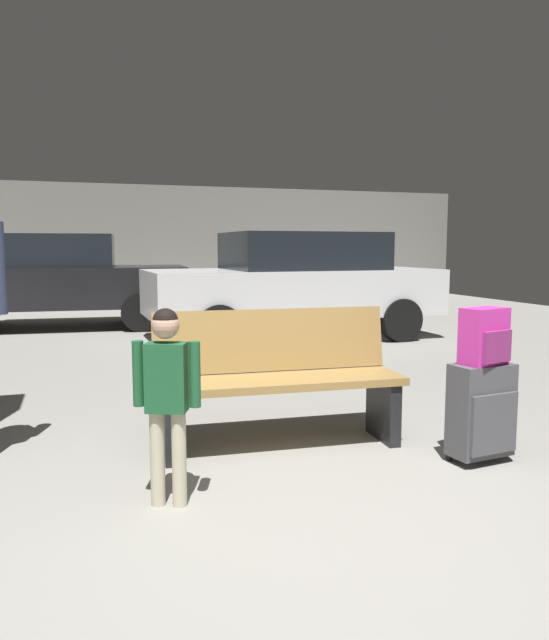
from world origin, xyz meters
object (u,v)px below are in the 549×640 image
object	(u,v)px
suitcase	(482,410)
backpack_bright	(485,337)
bench	(278,379)
child	(166,386)
parked_car_far	(54,278)
parked_car_near	(295,282)

from	to	relation	value
suitcase	backpack_bright	distance (m)	0.45
suitcase	backpack_bright	xyz separation A→B (m)	(0.00, -0.00, 0.45)
bench	child	xyz separation A→B (m)	(-0.83, -0.75, 0.18)
backpack_bright	child	distance (m)	1.90
child	parked_car_far	bearing A→B (deg)	95.92
parked_car_near	bench	bearing A→B (deg)	-111.02
bench	backpack_bright	world-z (taller)	backpack_bright
suitcase	backpack_bright	bearing A→B (deg)	-13.09
suitcase	child	xyz separation A→B (m)	(-1.90, -0.05, 0.30)
parked_car_far	parked_car_near	world-z (taller)	same
bench	parked_car_near	xyz separation A→B (m)	(1.72, 4.48, 0.36)
child	parked_car_far	size ratio (longest dim) A/B	0.24
parked_car_near	suitcase	bearing A→B (deg)	-97.18
backpack_bright	child	world-z (taller)	child
suitcase	parked_car_near	xyz separation A→B (m)	(0.65, 5.18, 0.48)
backpack_bright	bench	bearing A→B (deg)	146.90
parked_car_far	suitcase	bearing A→B (deg)	-70.25
child	parked_car_near	size ratio (longest dim) A/B	0.24
bench	child	distance (m)	1.13
parked_car_far	backpack_bright	bearing A→B (deg)	-70.25
suitcase	child	size ratio (longest dim) A/B	0.60
backpack_bright	parked_car_far	distance (m)	7.92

